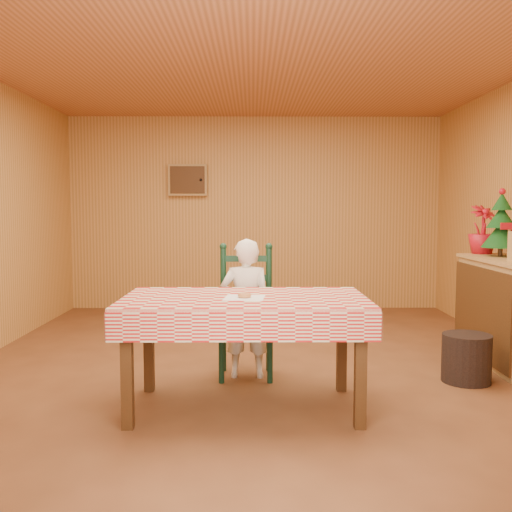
# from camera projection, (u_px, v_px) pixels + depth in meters

# --- Properties ---
(ground) EXTENTS (6.00, 6.00, 0.00)m
(ground) POSITION_uv_depth(u_px,v_px,m) (256.00, 369.00, 4.87)
(ground) COLOR brown
(ground) RESTS_ON ground
(cabin_walls) EXTENTS (5.10, 6.05, 2.65)m
(cabin_walls) POSITION_uv_depth(u_px,v_px,m) (256.00, 159.00, 5.25)
(cabin_walls) COLOR #C88F48
(cabin_walls) RESTS_ON ground
(dining_table) EXTENTS (1.66, 0.96, 0.77)m
(dining_table) POSITION_uv_depth(u_px,v_px,m) (245.00, 309.00, 3.85)
(dining_table) COLOR #482A13
(dining_table) RESTS_ON ground
(ladder_chair) EXTENTS (0.44, 0.40, 1.08)m
(ladder_chair) POSITION_uv_depth(u_px,v_px,m) (246.00, 314.00, 4.65)
(ladder_chair) COLOR black
(ladder_chair) RESTS_ON ground
(seated_child) EXTENTS (0.41, 0.27, 1.12)m
(seated_child) POSITION_uv_depth(u_px,v_px,m) (246.00, 308.00, 4.59)
(seated_child) COLOR white
(seated_child) RESTS_ON ground
(napkin) EXTENTS (0.29, 0.29, 0.00)m
(napkin) POSITION_uv_depth(u_px,v_px,m) (245.00, 298.00, 3.80)
(napkin) COLOR white
(napkin) RESTS_ON dining_table
(donut) EXTENTS (0.12, 0.12, 0.03)m
(donut) POSITION_uv_depth(u_px,v_px,m) (245.00, 295.00, 3.79)
(donut) COLOR #BF7A44
(donut) RESTS_ON napkin
(shelf_unit) EXTENTS (0.54, 1.24, 0.93)m
(shelf_unit) POSITION_uv_depth(u_px,v_px,m) (510.00, 311.00, 4.99)
(shelf_unit) COLOR tan
(shelf_unit) RESTS_ON ground
(christmas_tree) EXTENTS (0.34, 0.34, 0.62)m
(christmas_tree) POSITION_uv_depth(u_px,v_px,m) (501.00, 226.00, 5.18)
(christmas_tree) COLOR #482A13
(christmas_tree) RESTS_ON shelf_unit
(flower_arrangement) EXTENTS (0.34, 0.34, 0.47)m
(flower_arrangement) POSITION_uv_depth(u_px,v_px,m) (482.00, 229.00, 5.48)
(flower_arrangement) COLOR #AE101D
(flower_arrangement) RESTS_ON shelf_unit
(storage_bin) EXTENTS (0.47, 0.47, 0.38)m
(storage_bin) POSITION_uv_depth(u_px,v_px,m) (466.00, 358.00, 4.48)
(storage_bin) COLOR black
(storage_bin) RESTS_ON ground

